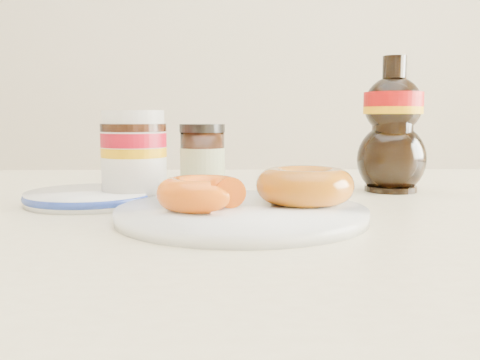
{
  "coord_description": "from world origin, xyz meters",
  "views": [
    {
      "loc": [
        -0.05,
        -0.51,
        0.85
      ],
      "look_at": [
        -0.03,
        0.08,
        0.79
      ],
      "focal_mm": 40.0,
      "sensor_mm": 36.0,
      "label": 1
    }
  ],
  "objects_px": {
    "syrup_bottle": "(393,125)",
    "dark_jar": "(202,161)",
    "dining_table": "(266,277)",
    "donut_whole": "(305,185)",
    "plate": "(241,213)",
    "donut_bitten": "(202,193)",
    "blue_rim_saucer": "(90,197)",
    "nutella_jar": "(134,153)"
  },
  "relations": [
    {
      "from": "plate",
      "to": "syrup_bottle",
      "type": "bearing_deg",
      "value": 43.27
    },
    {
      "from": "dark_jar",
      "to": "donut_bitten",
      "type": "bearing_deg",
      "value": -87.93
    },
    {
      "from": "plate",
      "to": "nutella_jar",
      "type": "height_order",
      "value": "nutella_jar"
    },
    {
      "from": "dining_table",
      "to": "blue_rim_saucer",
      "type": "height_order",
      "value": "blue_rim_saucer"
    },
    {
      "from": "plate",
      "to": "dark_jar",
      "type": "bearing_deg",
      "value": 105.83
    },
    {
      "from": "donut_whole",
      "to": "blue_rim_saucer",
      "type": "distance_m",
      "value": 0.26
    },
    {
      "from": "donut_whole",
      "to": "dark_jar",
      "type": "bearing_deg",
      "value": 130.7
    },
    {
      "from": "dark_jar",
      "to": "blue_rim_saucer",
      "type": "xyz_separation_m",
      "value": [
        -0.13,
        -0.06,
        -0.04
      ]
    },
    {
      "from": "donut_bitten",
      "to": "donut_whole",
      "type": "bearing_deg",
      "value": 11.47
    },
    {
      "from": "donut_bitten",
      "to": "dark_jar",
      "type": "height_order",
      "value": "dark_jar"
    },
    {
      "from": "syrup_bottle",
      "to": "plate",
      "type": "bearing_deg",
      "value": -136.73
    },
    {
      "from": "donut_bitten",
      "to": "dark_jar",
      "type": "xyz_separation_m",
      "value": [
        -0.01,
        0.17,
        0.02
      ]
    },
    {
      "from": "syrup_bottle",
      "to": "dark_jar",
      "type": "height_order",
      "value": "syrup_bottle"
    },
    {
      "from": "blue_rim_saucer",
      "to": "donut_whole",
      "type": "bearing_deg",
      "value": -17.03
    },
    {
      "from": "nutella_jar",
      "to": "donut_whole",
      "type": "bearing_deg",
      "value": -23.74
    },
    {
      "from": "plate",
      "to": "donut_whole",
      "type": "height_order",
      "value": "donut_whole"
    },
    {
      "from": "donut_whole",
      "to": "nutella_jar",
      "type": "xyz_separation_m",
      "value": [
        -0.2,
        0.09,
        0.03
      ]
    },
    {
      "from": "plate",
      "to": "donut_whole",
      "type": "distance_m",
      "value": 0.08
    },
    {
      "from": "donut_whole",
      "to": "dark_jar",
      "type": "xyz_separation_m",
      "value": [
        -0.12,
        0.13,
        0.02
      ]
    },
    {
      "from": "plate",
      "to": "donut_whole",
      "type": "xyz_separation_m",
      "value": [
        0.07,
        0.03,
        0.02
      ]
    },
    {
      "from": "plate",
      "to": "donut_whole",
      "type": "relative_size",
      "value": 2.43
    },
    {
      "from": "donut_bitten",
      "to": "nutella_jar",
      "type": "relative_size",
      "value": 0.8
    },
    {
      "from": "dining_table",
      "to": "blue_rim_saucer",
      "type": "relative_size",
      "value": 9.03
    },
    {
      "from": "syrup_bottle",
      "to": "blue_rim_saucer",
      "type": "distance_m",
      "value": 0.42
    },
    {
      "from": "dining_table",
      "to": "syrup_bottle",
      "type": "height_order",
      "value": "syrup_bottle"
    },
    {
      "from": "donut_bitten",
      "to": "blue_rim_saucer",
      "type": "height_order",
      "value": "donut_bitten"
    },
    {
      "from": "donut_whole",
      "to": "dining_table",
      "type": "bearing_deg",
      "value": 129.58
    },
    {
      "from": "donut_bitten",
      "to": "syrup_bottle",
      "type": "height_order",
      "value": "syrup_bottle"
    },
    {
      "from": "syrup_bottle",
      "to": "dark_jar",
      "type": "relative_size",
      "value": 1.97
    },
    {
      "from": "dining_table",
      "to": "syrup_bottle",
      "type": "distance_m",
      "value": 0.29
    },
    {
      "from": "dining_table",
      "to": "donut_bitten",
      "type": "distance_m",
      "value": 0.16
    },
    {
      "from": "plate",
      "to": "donut_bitten",
      "type": "xyz_separation_m",
      "value": [
        -0.04,
        -0.01,
        0.02
      ]
    },
    {
      "from": "donut_bitten",
      "to": "syrup_bottle",
      "type": "relative_size",
      "value": 0.48
    },
    {
      "from": "donut_whole",
      "to": "blue_rim_saucer",
      "type": "height_order",
      "value": "donut_whole"
    },
    {
      "from": "dining_table",
      "to": "donut_whole",
      "type": "relative_size",
      "value": 13.3
    },
    {
      "from": "plate",
      "to": "blue_rim_saucer",
      "type": "relative_size",
      "value": 1.65
    },
    {
      "from": "dining_table",
      "to": "donut_whole",
      "type": "bearing_deg",
      "value": -50.42
    },
    {
      "from": "syrup_bottle",
      "to": "donut_bitten",
      "type": "bearing_deg",
      "value": -140.62
    },
    {
      "from": "donut_whole",
      "to": "dark_jar",
      "type": "height_order",
      "value": "dark_jar"
    },
    {
      "from": "blue_rim_saucer",
      "to": "nutella_jar",
      "type": "bearing_deg",
      "value": 10.99
    },
    {
      "from": "nutella_jar",
      "to": "dark_jar",
      "type": "bearing_deg",
      "value": 30.39
    },
    {
      "from": "donut_whole",
      "to": "nutella_jar",
      "type": "height_order",
      "value": "nutella_jar"
    }
  ]
}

